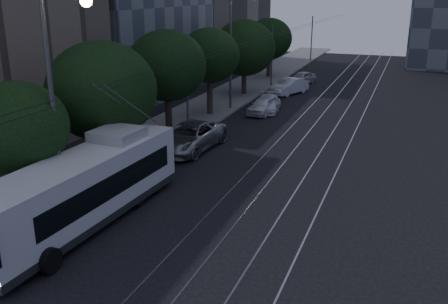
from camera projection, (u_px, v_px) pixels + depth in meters
ground at (203, 212)px, 22.00m from camera, size 120.00×120.00×0.00m
sidewalk at (214, 104)px, 42.28m from camera, size 5.00×90.00×0.15m
tram_rails at (333, 115)px, 38.93m from camera, size 4.52×90.00×0.02m
overhead_wires at (243, 66)px, 40.37m from camera, size 2.23×90.00×6.00m
trolleybus at (85, 188)px, 20.48m from camera, size 2.92×11.51×5.63m
pickup_silver at (189, 137)px, 30.30m from camera, size 3.14×6.11×1.65m
car_white_a at (264, 105)px, 39.19m from camera, size 2.14×4.13×1.34m
car_white_b at (267, 103)px, 40.04m from camera, size 2.47×4.58×1.26m
car_white_c at (289, 86)px, 46.57m from camera, size 3.09×4.72×1.47m
car_white_d at (302, 78)px, 51.64m from camera, size 2.73×4.01×1.27m
tree_0 at (17, 128)px, 20.46m from camera, size 4.27×4.27×5.87m
tree_1 at (102, 91)px, 24.95m from camera, size 5.54×5.54×7.02m
tree_2 at (167, 66)px, 31.26m from camera, size 4.98×4.98×7.05m
tree_3 at (209, 56)px, 37.56m from camera, size 4.59×4.59×6.69m
tree_4 at (244, 48)px, 45.02m from camera, size 5.60×5.60×6.85m
tree_5 at (269, 39)px, 54.15m from camera, size 4.90×4.90×6.47m
streetlamp_near at (59, 88)px, 19.32m from camera, size 2.30×0.44×9.43m
streetlamp_far at (235, 39)px, 38.84m from camera, size 2.27×0.44×9.31m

